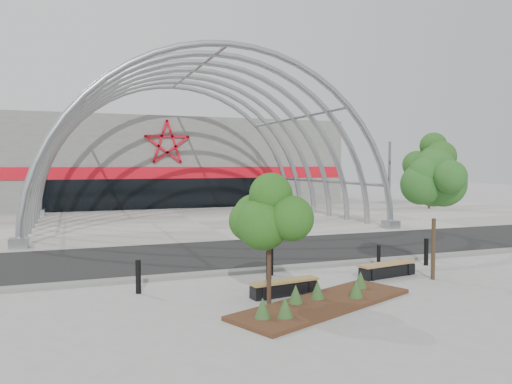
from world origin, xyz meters
The scene contains 18 objects.
ground centered at (0.00, 0.00, 0.00)m, with size 140.00×140.00×0.00m, color gray.
road centered at (0.00, 3.50, 0.01)m, with size 140.00×7.00×0.02m, color black.
forecourt centered at (0.00, 15.50, 0.02)m, with size 60.00×17.00×0.04m, color #9B978C.
kerb centered at (0.00, -0.25, 0.06)m, with size 60.00×0.50×0.12m, color slate.
arena_building centered at (0.00, 33.45, 3.99)m, with size 34.00×15.24×8.00m.
vault_canopy centered at (0.00, 15.50, 0.02)m, with size 20.80×15.80×20.36m.
planting_bed centered at (-1.40, -4.90, 0.15)m, with size 5.99×3.86×0.61m.
signal_pole centered at (9.88, 8.04, 2.70)m, with size 0.27×0.73×5.17m.
street_tree_0 centered at (-2.68, -4.27, 2.75)m, with size 1.68×1.68×3.83m.
street_tree_1 centered at (3.54, -3.41, 2.86)m, with size 1.69×1.69×3.99m.
bench_0 centered at (-1.91, -3.54, 0.22)m, with size 2.20×0.77×0.45m.
bench_1 centered at (2.36, -2.53, 0.23)m, with size 2.32×0.85×0.48m.
bollard_0 centered at (-5.89, -1.84, 0.50)m, with size 0.16×0.16×1.00m, color black.
bollard_1 centered at (-1.85, -2.19, 0.54)m, with size 0.17×0.17×1.08m, color black.
bollard_2 centered at (-1.28, -0.94, 0.52)m, with size 0.17×0.17×1.05m, color black.
bollard_3 centered at (2.89, -1.25, 0.43)m, with size 0.14×0.14×0.86m, color black.
bollard_4 centered at (4.89, -1.41, 0.51)m, with size 0.16×0.16×1.02m, color black.
bg_tree_1 centered at (21.00, 18.00, 4.25)m, with size 2.70×2.70×5.91m.
Camera 1 is at (-7.68, -16.76, 3.84)m, focal length 35.00 mm.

